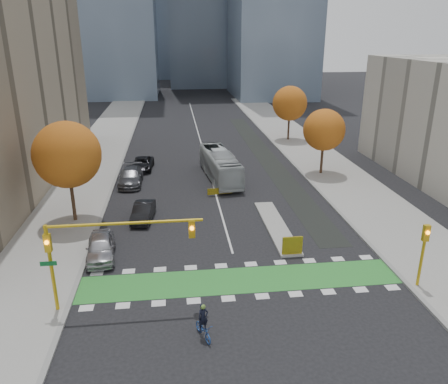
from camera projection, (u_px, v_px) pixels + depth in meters
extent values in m
plane|color=black|center=(244.00, 294.00, 25.72)|extent=(300.00, 300.00, 0.00)
cube|color=gray|center=(76.00, 189.00, 42.88)|extent=(7.00, 120.00, 0.15)
cube|color=gray|center=(341.00, 179.00, 45.84)|extent=(7.00, 120.00, 0.15)
cube|color=gray|center=(113.00, 187.00, 43.26)|extent=(0.30, 120.00, 0.16)
cube|color=gray|center=(308.00, 180.00, 45.46)|extent=(0.30, 120.00, 0.16)
cube|color=#2B842E|center=(240.00, 280.00, 27.12)|extent=(20.00, 3.00, 0.01)
cube|color=silver|center=(200.00, 139.00, 63.04)|extent=(0.15, 70.00, 0.01)
cube|color=black|center=(265.00, 156.00, 54.54)|extent=(2.50, 50.00, 0.01)
cube|color=gray|center=(276.00, 226.00, 34.53)|extent=(1.60, 10.00, 0.16)
cube|color=yellow|center=(292.00, 245.00, 29.81)|extent=(1.40, 0.12, 1.30)
cylinder|color=#332114|center=(72.00, 191.00, 34.71)|extent=(0.28, 0.28, 5.25)
sphere|color=#B34416|center=(67.00, 155.00, 33.68)|extent=(5.20, 5.20, 5.20)
cylinder|color=#332114|center=(322.00, 154.00, 46.79)|extent=(0.28, 0.28, 4.55)
sphere|color=#B34416|center=(324.00, 130.00, 45.90)|extent=(4.40, 4.40, 4.40)
cylinder|color=#332114|center=(289.00, 123.00, 61.71)|extent=(0.28, 0.28, 4.90)
sphere|color=#B34416|center=(290.00, 103.00, 60.75)|extent=(4.80, 4.80, 4.80)
cylinder|color=#BF9914|center=(52.00, 270.00, 23.22)|extent=(0.20, 0.20, 5.20)
cylinder|color=#BF9914|center=(125.00, 223.00, 22.80)|extent=(8.20, 0.16, 0.16)
cube|color=#BF9914|center=(48.00, 243.00, 22.67)|extent=(0.35, 0.28, 1.00)
sphere|color=orange|center=(47.00, 243.00, 22.47)|extent=(0.22, 0.22, 0.22)
cube|color=#BF9914|center=(192.00, 229.00, 23.35)|extent=(0.35, 0.28, 1.00)
sphere|color=orange|center=(192.00, 228.00, 23.15)|extent=(0.22, 0.22, 0.22)
cube|color=#0C5926|center=(48.00, 264.00, 22.64)|extent=(0.85, 0.04, 0.25)
cylinder|color=#BF9914|center=(422.00, 258.00, 25.72)|extent=(0.18, 0.18, 4.00)
cube|color=#BF9914|center=(426.00, 233.00, 25.18)|extent=(0.35, 0.28, 1.00)
sphere|color=orange|center=(428.00, 233.00, 24.97)|extent=(0.22, 0.22, 0.22)
imported|color=#1F438F|center=(203.00, 330.00, 21.89)|extent=(1.15, 1.77, 0.88)
imported|color=black|center=(203.00, 317.00, 21.63)|extent=(0.64, 0.53, 1.49)
sphere|color=#597F2D|center=(203.00, 307.00, 21.42)|extent=(0.25, 0.25, 0.25)
imported|color=#B2B8BA|center=(220.00, 165.00, 45.56)|extent=(3.65, 10.83, 2.96)
imported|color=#A2A1A7|center=(101.00, 247.00, 29.64)|extent=(2.28, 4.76, 1.57)
imported|color=black|center=(143.00, 212.00, 35.72)|extent=(1.97, 4.38, 1.40)
imported|color=#4E4F54|center=(131.00, 176.00, 44.15)|extent=(2.33, 5.59, 1.61)
imported|color=black|center=(142.00, 164.00, 48.96)|extent=(2.55, 4.91, 1.32)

